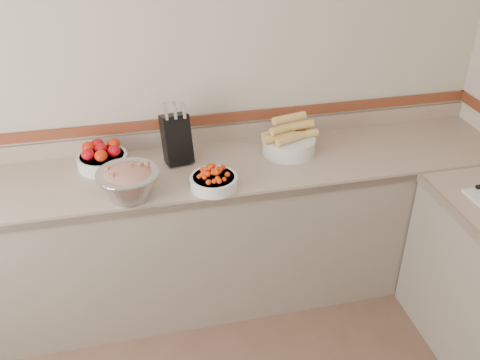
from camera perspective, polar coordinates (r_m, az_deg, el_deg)
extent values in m
plane|color=beige|center=(3.09, -9.21, 10.17)|extent=(4.00, 0.00, 4.00)
cube|color=tan|center=(2.97, -8.00, 0.42)|extent=(4.00, 0.65, 0.04)
cube|color=gray|center=(3.23, -7.41, -6.46)|extent=(4.00, 0.63, 0.86)
cube|color=#826D58|center=(2.71, -7.29, -2.92)|extent=(4.00, 0.02, 0.04)
cube|color=tan|center=(3.22, -8.68, 4.29)|extent=(4.00, 0.02, 0.10)
cube|color=brown|center=(3.17, -8.82, 5.88)|extent=(4.00, 0.02, 0.06)
cube|color=black|center=(3.01, -6.79, 4.38)|extent=(0.18, 0.20, 0.30)
cylinder|color=silver|center=(2.91, -7.86, 7.08)|extent=(0.02, 0.04, 0.08)
cylinder|color=silver|center=(2.91, -6.92, 7.18)|extent=(0.02, 0.04, 0.08)
cylinder|color=silver|center=(2.92, -5.98, 7.27)|extent=(0.02, 0.04, 0.08)
cylinder|color=silver|center=(2.93, -7.92, 7.31)|extent=(0.02, 0.04, 0.08)
cylinder|color=silver|center=(2.94, -6.99, 7.41)|extent=(0.02, 0.04, 0.08)
cylinder|color=silver|center=(2.94, -6.06, 7.50)|extent=(0.02, 0.04, 0.08)
cylinder|color=silver|center=(2.96, -7.99, 7.53)|extent=(0.02, 0.04, 0.08)
cylinder|color=silver|center=(2.96, -7.06, 7.63)|extent=(0.02, 0.04, 0.08)
cylinder|color=silver|center=(2.97, -6.14, 7.73)|extent=(0.02, 0.04, 0.08)
cylinder|color=white|center=(3.08, -14.44, 2.00)|extent=(0.28, 0.28, 0.07)
torus|color=white|center=(3.06, -14.52, 2.50)|extent=(0.28, 0.28, 0.01)
cylinder|color=white|center=(3.06, -14.52, 2.50)|extent=(0.24, 0.24, 0.01)
ellipsoid|color=#BC070F|center=(3.02, -15.92, 2.64)|extent=(0.07, 0.07, 0.06)
ellipsoid|color=red|center=(2.98, -14.60, 2.51)|extent=(0.07, 0.07, 0.06)
ellipsoid|color=#BC070F|center=(3.02, -13.30, 3.04)|extent=(0.07, 0.07, 0.06)
ellipsoid|color=red|center=(3.09, -15.89, 3.36)|extent=(0.07, 0.07, 0.06)
ellipsoid|color=#BC070F|center=(3.06, -14.61, 3.24)|extent=(0.07, 0.07, 0.06)
ellipsoid|color=red|center=(3.09, -13.34, 3.75)|extent=(0.07, 0.07, 0.06)
ellipsoid|color=#BC070F|center=(3.11, -14.96, 3.71)|extent=(0.07, 0.07, 0.06)
cylinder|color=white|center=(2.80, -2.82, -0.21)|extent=(0.25, 0.25, 0.06)
torus|color=white|center=(2.78, -2.83, 0.26)|extent=(0.25, 0.25, 0.01)
cylinder|color=white|center=(2.78, -2.83, 0.26)|extent=(0.22, 0.22, 0.01)
sphere|color=red|center=(2.74, -2.64, 1.08)|extent=(0.03, 0.03, 0.03)
sphere|color=red|center=(2.78, -3.10, 1.41)|extent=(0.03, 0.03, 0.03)
sphere|color=red|center=(2.74, -2.95, 1.19)|extent=(0.03, 0.03, 0.03)
sphere|color=red|center=(2.79, -2.80, 1.49)|extent=(0.03, 0.03, 0.03)
sphere|color=red|center=(2.74, -4.08, 0.55)|extent=(0.03, 0.03, 0.03)
sphere|color=red|center=(2.73, -3.25, 0.59)|extent=(0.03, 0.03, 0.03)
sphere|color=red|center=(2.76, -2.31, 1.26)|extent=(0.03, 0.03, 0.03)
sphere|color=red|center=(2.73, -2.87, 0.65)|extent=(0.03, 0.03, 0.03)
sphere|color=red|center=(2.70, -3.37, -0.24)|extent=(0.03, 0.03, 0.03)
sphere|color=red|center=(2.74, -1.45, 0.62)|extent=(0.03, 0.03, 0.03)
sphere|color=red|center=(2.77, -1.54, 0.95)|extent=(0.03, 0.03, 0.03)
sphere|color=red|center=(2.82, -3.05, 1.50)|extent=(0.03, 0.03, 0.03)
sphere|color=red|center=(2.76, -3.36, 1.15)|extent=(0.03, 0.03, 0.03)
sphere|color=red|center=(2.77, -4.19, 0.89)|extent=(0.03, 0.03, 0.03)
sphere|color=red|center=(2.75, -2.84, 1.35)|extent=(0.03, 0.03, 0.03)
sphere|color=red|center=(2.74, -2.05, 0.73)|extent=(0.03, 0.03, 0.03)
sphere|color=red|center=(2.75, -2.28, 0.92)|extent=(0.03, 0.03, 0.03)
sphere|color=red|center=(2.76, -2.01, 1.01)|extent=(0.03, 0.03, 0.03)
sphere|color=red|center=(2.82, -4.16, 1.28)|extent=(0.03, 0.03, 0.03)
sphere|color=red|center=(2.83, -2.38, 1.56)|extent=(0.03, 0.03, 0.03)
sphere|color=red|center=(2.74, -3.77, 0.76)|extent=(0.03, 0.03, 0.03)
sphere|color=red|center=(2.71, -2.00, 0.12)|extent=(0.03, 0.03, 0.03)
sphere|color=red|center=(2.75, -3.03, 1.10)|extent=(0.03, 0.03, 0.03)
sphere|color=red|center=(2.78, -3.35, 1.36)|extent=(0.03, 0.03, 0.03)
sphere|color=red|center=(2.74, -4.38, 0.37)|extent=(0.03, 0.03, 0.03)
sphere|color=red|center=(2.78, -3.92, 1.12)|extent=(0.03, 0.03, 0.03)
sphere|color=red|center=(2.78, -4.71, 0.67)|extent=(0.03, 0.03, 0.03)
sphere|color=red|center=(2.81, -2.91, 1.45)|extent=(0.03, 0.03, 0.03)
sphere|color=red|center=(2.80, -1.82, 1.35)|extent=(0.03, 0.03, 0.03)
sphere|color=red|center=(2.75, -1.32, 0.64)|extent=(0.03, 0.03, 0.03)
sphere|color=red|center=(2.73, -2.50, 0.83)|extent=(0.03, 0.03, 0.03)
sphere|color=red|center=(2.79, -4.56, 0.83)|extent=(0.03, 0.03, 0.03)
sphere|color=red|center=(2.75, -2.12, 1.12)|extent=(0.03, 0.03, 0.03)
sphere|color=red|center=(2.72, -2.58, 0.34)|extent=(0.03, 0.03, 0.03)
sphere|color=red|center=(2.78, -3.15, 1.30)|extent=(0.03, 0.03, 0.03)
sphere|color=red|center=(2.83, -3.88, 1.36)|extent=(0.03, 0.03, 0.03)
sphere|color=red|center=(2.76, -3.87, 0.85)|extent=(0.03, 0.03, 0.03)
sphere|color=red|center=(2.83, -3.84, 1.42)|extent=(0.03, 0.03, 0.03)
sphere|color=red|center=(2.73, -2.98, 1.00)|extent=(0.03, 0.03, 0.03)
cylinder|color=white|center=(3.14, 5.22, 3.73)|extent=(0.31, 0.31, 0.09)
torus|color=white|center=(3.12, 5.26, 4.38)|extent=(0.31, 0.31, 0.01)
cylinder|color=#E2B35E|center=(3.07, 4.21, 4.55)|extent=(0.21, 0.10, 0.05)
cylinder|color=#E2B35E|center=(3.07, 5.54, 4.46)|extent=(0.21, 0.12, 0.05)
cylinder|color=#E2B35E|center=(3.11, 6.54, 4.82)|extent=(0.21, 0.07, 0.05)
cylinder|color=#E2B35E|center=(3.13, 4.07, 5.07)|extent=(0.21, 0.11, 0.05)
cylinder|color=#E2B35E|center=(3.16, 5.62, 5.30)|extent=(0.21, 0.05, 0.05)
cylinder|color=#E2B35E|center=(3.08, 4.96, 5.57)|extent=(0.21, 0.11, 0.05)
cylinder|color=#E2B35E|center=(3.11, 6.07, 5.77)|extent=(0.21, 0.07, 0.05)
cylinder|color=#E2B35E|center=(3.10, 5.28, 6.59)|extent=(0.21, 0.09, 0.05)
cylinder|color=#B2B2BA|center=(2.75, -11.76, -0.52)|extent=(0.32, 0.32, 0.15)
torus|color=#B2B2BA|center=(2.71, -11.92, 0.72)|extent=(0.32, 0.32, 0.01)
ellipsoid|color=#B01450|center=(2.72, -11.89, 0.50)|extent=(0.26, 0.26, 0.08)
cube|color=#B01450|center=(2.69, -11.63, 0.77)|extent=(0.03, 0.03, 0.02)
cube|color=#9CB558|center=(2.69, -12.11, 0.86)|extent=(0.03, 0.03, 0.02)
cube|color=#B01450|center=(2.76, -12.36, 1.54)|extent=(0.03, 0.03, 0.02)
cube|color=#9CB558|center=(2.70, -11.60, 1.26)|extent=(0.03, 0.03, 0.02)
cube|color=#B01450|center=(2.74, -10.52, 1.33)|extent=(0.02, 0.02, 0.02)
cube|color=#9CB558|center=(2.70, -10.86, 1.08)|extent=(0.03, 0.03, 0.02)
cube|color=#B01450|center=(2.67, -11.79, 0.37)|extent=(0.02, 0.02, 0.02)
cube|color=#9CB558|center=(2.72, -9.89, 1.74)|extent=(0.03, 0.03, 0.02)
cube|color=#B01450|center=(2.73, -14.05, 1.22)|extent=(0.03, 0.03, 0.02)
cube|color=#9CB558|center=(2.72, -10.61, 1.66)|extent=(0.03, 0.03, 0.02)
cube|color=#B01450|center=(2.68, -12.28, 0.59)|extent=(0.03, 0.03, 0.02)
cube|color=#9CB558|center=(2.78, -12.77, 1.59)|extent=(0.03, 0.03, 0.02)
cube|color=#B01450|center=(2.73, -11.60, 1.55)|extent=(0.03, 0.03, 0.02)
cube|color=#9CB558|center=(2.66, -13.56, 0.42)|extent=(0.03, 0.03, 0.02)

